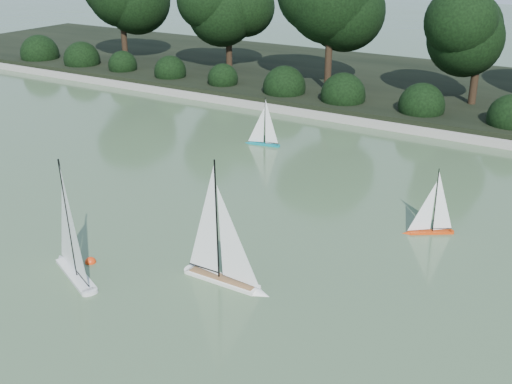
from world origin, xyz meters
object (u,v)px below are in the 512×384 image
(race_buoy, at_px, (91,262))
(sailboat_teal, at_px, (261,137))
(sailboat_white_b, at_px, (228,265))
(sailboat_white_a, at_px, (71,255))
(sailboat_orange, at_px, (427,223))

(race_buoy, bearing_deg, sailboat_teal, 96.62)
(sailboat_white_b, bearing_deg, race_buoy, -165.18)
(sailboat_teal, bearing_deg, race_buoy, -83.38)
(sailboat_white_a, bearing_deg, sailboat_teal, 96.52)
(sailboat_teal, bearing_deg, sailboat_orange, -28.72)
(sailboat_white_b, relative_size, sailboat_teal, 1.63)
(sailboat_white_b, distance_m, sailboat_teal, 6.28)
(sailboat_white_a, xyz_separation_m, sailboat_orange, (3.95, 3.96, -0.12))
(sailboat_white_b, relative_size, race_buoy, 11.61)
(sailboat_orange, relative_size, sailboat_teal, 0.99)
(sailboat_orange, height_order, sailboat_teal, sailboat_teal)
(sailboat_white_a, relative_size, sailboat_teal, 1.62)
(sailboat_white_b, height_order, sailboat_orange, sailboat_white_b)
(sailboat_orange, distance_m, sailboat_teal, 5.36)
(sailboat_orange, xyz_separation_m, race_buoy, (-3.98, -3.59, -0.19))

